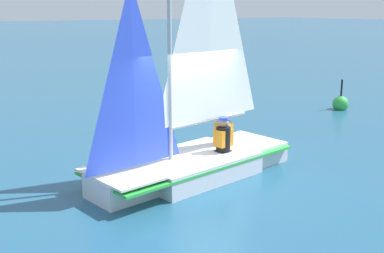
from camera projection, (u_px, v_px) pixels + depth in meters
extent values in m
plane|color=#235675|center=(192.00, 176.00, 9.83)|extent=(260.00, 260.00, 0.00)
cube|color=silver|center=(192.00, 165.00, 9.77)|extent=(2.01, 2.67, 0.44)
cube|color=silver|center=(120.00, 186.00, 8.64)|extent=(1.06, 1.15, 0.44)
cube|color=silver|center=(249.00, 149.00, 10.91)|extent=(1.55, 1.22, 0.44)
cube|color=green|center=(192.00, 159.00, 9.74)|extent=(2.31, 4.57, 0.05)
cube|color=silver|center=(143.00, 167.00, 8.91)|extent=(1.81, 2.21, 0.04)
cylinder|color=#B7B7BC|center=(169.00, 23.00, 8.73)|extent=(0.08, 0.08, 5.25)
cylinder|color=#B7B7BC|center=(210.00, 120.00, 9.88)|extent=(0.38, 2.08, 0.07)
pyramid|color=white|center=(211.00, 7.00, 9.35)|extent=(0.34, 1.97, 4.44)
pyramid|color=blue|center=(133.00, 75.00, 8.39)|extent=(0.27, 1.50, 3.30)
cube|color=black|center=(265.00, 147.00, 11.30)|extent=(0.04, 0.08, 0.30)
cube|color=black|center=(223.00, 161.00, 10.04)|extent=(0.28, 0.31, 0.45)
cylinder|color=black|center=(223.00, 139.00, 9.92)|extent=(0.34, 0.34, 0.50)
cube|color=orange|center=(223.00, 138.00, 9.92)|extent=(0.31, 0.37, 0.35)
sphere|color=#A87A56|center=(224.00, 122.00, 9.84)|extent=(0.22, 0.22, 0.22)
cylinder|color=blue|center=(224.00, 118.00, 9.82)|extent=(0.24, 0.24, 0.06)
cube|color=black|center=(223.00, 153.00, 10.59)|extent=(0.28, 0.31, 0.45)
cylinder|color=gray|center=(223.00, 132.00, 10.47)|extent=(0.34, 0.34, 0.50)
cube|color=orange|center=(223.00, 131.00, 10.47)|extent=(0.31, 0.37, 0.35)
sphere|color=#A87A56|center=(224.00, 116.00, 10.39)|extent=(0.22, 0.22, 0.22)
cylinder|color=red|center=(224.00, 113.00, 10.37)|extent=(0.24, 0.24, 0.06)
sphere|color=green|center=(340.00, 104.00, 16.27)|extent=(0.53, 0.53, 0.53)
cylinder|color=black|center=(342.00, 89.00, 16.15)|extent=(0.06, 0.06, 0.64)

